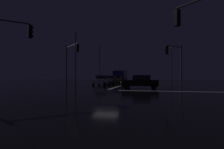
{
  "coord_description": "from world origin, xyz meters",
  "views": [
    {
      "loc": [
        4.67,
        -18.55,
        1.45
      ],
      "look_at": [
        -1.93,
        11.79,
        1.73
      ],
      "focal_mm": 29.84,
      "sensor_mm": 36.0,
      "label": 1
    }
  ],
  "objects": [
    {
      "name": "sedan_white",
      "position": [
        -3.2,
        10.05,
        0.8
      ],
      "size": [
        2.02,
        4.33,
        1.57
      ],
      "color": "silver",
      "rests_on": "ground"
    },
    {
      "name": "box_truck",
      "position": [
        -3.51,
        29.76,
        1.71
      ],
      "size": [
        2.68,
        8.28,
        3.08
      ],
      "color": "navy",
      "rests_on": "ground"
    },
    {
      "name": "streetlamp_left_near",
      "position": [
        -9.29,
        13.79,
        5.63
      ],
      "size": [
        0.44,
        0.44,
        9.86
      ],
      "color": "#424247",
      "rests_on": "ground"
    },
    {
      "name": "sedan_gray",
      "position": [
        -3.21,
        16.23,
        0.8
      ],
      "size": [
        2.02,
        4.33,
        1.57
      ],
      "color": "slate",
      "rests_on": "ground"
    },
    {
      "name": "ground",
      "position": [
        0.0,
        0.0,
        -0.05
      ],
      "size": [
        120.0,
        120.0,
        0.1
      ],
      "primitive_type": "cube",
      "color": "black"
    },
    {
      "name": "traffic_signal_nw",
      "position": [
        -7.24,
        7.24,
        4.35
      ],
      "size": [
        3.48,
        3.48,
        6.28
      ],
      "color": "#4C4C51",
      "rests_on": "ground"
    },
    {
      "name": "stop_line_north",
      "position": [
        0.0,
        8.19,
        0.0
      ],
      "size": [
        0.35,
        14.03,
        0.01
      ],
      "color": "white",
      "rests_on": "ground"
    },
    {
      "name": "sedan_black_crossing",
      "position": [
        3.3,
        3.51,
        0.8
      ],
      "size": [
        4.33,
        2.02,
        1.57
      ],
      "color": "black",
      "rests_on": "ground"
    },
    {
      "name": "traffic_signal_se",
      "position": [
        7.55,
        -7.55,
        4.15
      ],
      "size": [
        2.72,
        2.72,
        6.07
      ],
      "color": "#4C4C51",
      "rests_on": "ground"
    },
    {
      "name": "streetlamp_right_far",
      "position": [
        9.29,
        29.79,
        5.05
      ],
      "size": [
        0.44,
        0.44,
        8.72
      ],
      "color": "#424247",
      "rests_on": "ground"
    },
    {
      "name": "traffic_signal_ne",
      "position": [
        7.65,
        7.65,
        3.93
      ],
      "size": [
        2.44,
        2.44,
        5.76
      ],
      "color": "#4C4C51",
      "rests_on": "ground"
    },
    {
      "name": "streetlamp_left_far",
      "position": [
        -9.29,
        29.79,
        5.78
      ],
      "size": [
        0.44,
        0.44,
        10.14
      ],
      "color": "#424247",
      "rests_on": "ground"
    },
    {
      "name": "crosswalk_bar_east",
      "position": [
        8.29,
        0.0,
        0.0
      ],
      "size": [
        14.03,
        0.4,
        0.01
      ],
      "color": "white",
      "rests_on": "ground"
    },
    {
      "name": "sedan_orange",
      "position": [
        -3.16,
        22.73,
        0.8
      ],
      "size": [
        2.02,
        4.33,
        1.57
      ],
      "color": "#C66014",
      "rests_on": "ground"
    },
    {
      "name": "centre_line_ns",
      "position": [
        0.0,
        19.79,
        0.0
      ],
      "size": [
        22.0,
        0.15,
        0.01
      ],
      "color": "yellow",
      "rests_on": "ground"
    }
  ]
}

